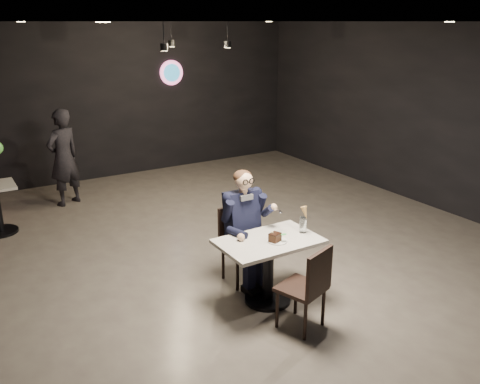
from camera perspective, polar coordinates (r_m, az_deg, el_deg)
floor at (r=7.09m, az=1.86°, el=-6.46°), size 9.00×9.00×0.00m
wall_sign at (r=10.79m, az=-7.71°, el=13.14°), size 0.50×0.06×0.50m
pendant_lights at (r=8.16m, az=-5.98°, el=17.67°), size 1.40×1.20×0.36m
main_table at (r=5.71m, az=3.19°, el=-8.82°), size 1.10×0.70×0.75m
chair_far at (r=6.08m, az=0.26°, el=-6.08°), size 0.42×0.46×0.92m
chair_near at (r=5.25m, az=6.89°, el=-10.49°), size 0.55×0.57×0.92m
seated_man at (r=5.98m, az=0.27°, el=-3.82°), size 0.60×0.80×1.44m
dessert_plate at (r=5.51m, az=4.21°, el=-5.50°), size 0.22×0.22×0.01m
cake_slice at (r=5.47m, az=3.94°, el=-5.12°), size 0.14×0.13×0.08m
mint_leaf at (r=5.46m, az=4.94°, el=-4.76°), size 0.07×0.04×0.01m
sundae_glass at (r=5.74m, az=7.08°, el=-3.68°), size 0.08×0.08×0.18m
wafer_cone at (r=5.64m, az=7.32°, el=-2.33°), size 0.09×0.09×0.14m
passerby at (r=9.07m, az=-19.20°, el=3.67°), size 0.71×0.61×1.65m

